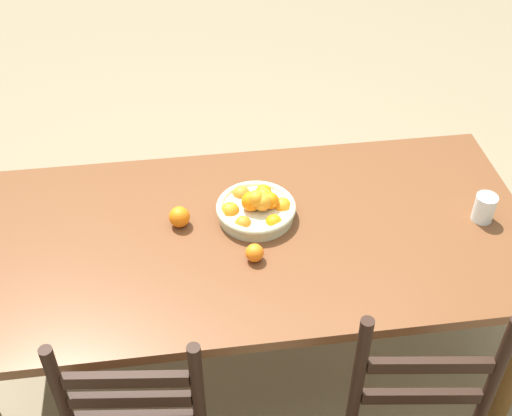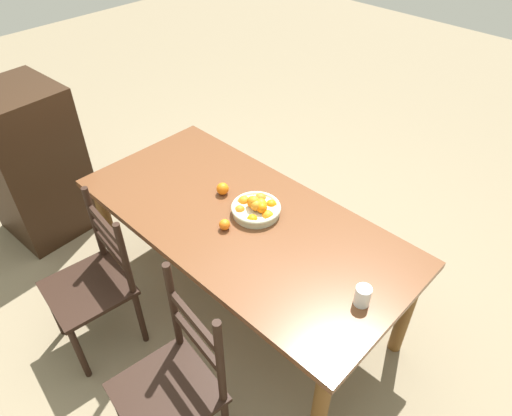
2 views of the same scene
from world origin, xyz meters
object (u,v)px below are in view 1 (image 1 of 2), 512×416
(dining_table, at_px, (250,251))
(orange_loose_1, at_px, (253,253))
(fruit_bowl, at_px, (256,208))
(orange_loose_0, at_px, (179,217))
(drinking_glass, at_px, (484,208))

(dining_table, xyz_separation_m, orange_loose_1, (0.00, 0.13, 0.12))
(fruit_bowl, xyz_separation_m, orange_loose_1, (0.04, 0.21, -0.01))
(dining_table, relative_size, fruit_bowl, 7.00)
(fruit_bowl, xyz_separation_m, orange_loose_0, (0.27, 0.01, -0.00))
(orange_loose_1, xyz_separation_m, drinking_glass, (-0.81, -0.09, 0.02))
(fruit_bowl, xyz_separation_m, drinking_glass, (-0.77, 0.12, 0.01))
(dining_table, bearing_deg, orange_loose_1, 87.92)
(orange_loose_1, bearing_deg, orange_loose_0, -41.46)
(fruit_bowl, bearing_deg, orange_loose_1, 79.38)
(dining_table, height_order, orange_loose_1, orange_loose_1)
(orange_loose_0, relative_size, drinking_glass, 0.72)
(fruit_bowl, height_order, orange_loose_0, fruit_bowl)
(fruit_bowl, relative_size, orange_loose_1, 4.58)
(dining_table, bearing_deg, fruit_bowl, -113.08)
(orange_loose_1, relative_size, drinking_glass, 0.60)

